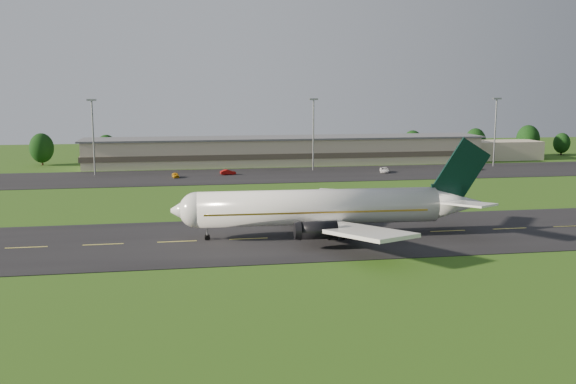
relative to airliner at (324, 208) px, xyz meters
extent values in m
plane|color=#254A12|center=(10.00, 0.03, -4.66)|extent=(360.00, 360.00, 0.00)
cube|color=black|center=(10.00, 0.03, -4.61)|extent=(220.00, 30.00, 0.10)
cube|color=black|center=(10.00, 72.03, -4.61)|extent=(260.00, 30.00, 0.10)
cylinder|color=white|center=(-0.86, 0.03, 0.14)|extent=(38.17, 6.91, 5.60)
sphere|color=white|center=(-19.84, 0.68, 0.14)|extent=(5.60, 5.60, 5.60)
cone|color=white|center=(-21.84, 0.75, 0.14)|extent=(4.18, 5.51, 5.38)
cone|color=white|center=(21.63, -0.75, 0.14)|extent=(9.18, 5.80, 5.49)
cube|color=olive|center=(-1.35, 0.05, -0.21)|extent=(35.17, 6.84, 0.28)
cube|color=black|center=(-20.44, 0.71, 0.69)|extent=(2.10, 3.07, 0.65)
cube|color=white|center=(2.26, -11.08, -1.36)|extent=(13.61, 20.22, 2.20)
cube|color=white|center=(3.02, 10.90, -1.36)|extent=(14.60, 20.12, 2.20)
cube|color=white|center=(21.46, -5.74, 1.04)|extent=(7.32, 9.39, 0.91)
cube|color=white|center=(21.80, 4.25, 1.04)|extent=(7.71, 9.36, 0.91)
cube|color=black|center=(20.13, -0.69, 1.94)|extent=(5.02, 0.72, 3.00)
cube|color=black|center=(22.63, -0.78, 5.64)|extent=(9.44, 0.77, 10.55)
cylinder|color=black|center=(-2.63, -7.91, -1.76)|extent=(5.69, 2.89, 2.70)
cylinder|color=black|center=(-2.08, 8.08, -1.76)|extent=(5.69, 2.89, 2.70)
cube|color=#BFAE92|center=(10.00, 96.03, -0.66)|extent=(120.00, 15.00, 8.00)
cube|color=#4C4438|center=(10.00, 96.03, -1.46)|extent=(121.00, 15.40, 1.60)
cube|color=#595B60|center=(10.00, 96.03, 3.49)|extent=(122.00, 16.00, 0.50)
cube|color=#BFAE92|center=(80.00, 98.03, -1.66)|extent=(28.00, 11.00, 6.00)
cylinder|color=gray|center=(-45.00, 80.03, 5.34)|extent=(0.44, 0.44, 20.00)
cube|color=gray|center=(-45.00, 80.03, 15.44)|extent=(2.40, 1.20, 0.50)
cylinder|color=gray|center=(15.00, 80.03, 5.34)|extent=(0.44, 0.44, 20.00)
cube|color=gray|center=(15.00, 80.03, 15.44)|extent=(2.40, 1.20, 0.50)
cylinder|color=gray|center=(70.00, 80.03, 5.34)|extent=(0.44, 0.44, 20.00)
cube|color=gray|center=(70.00, 80.03, 15.44)|extent=(2.40, 1.20, 0.50)
cylinder|color=black|center=(-63.52, 105.43, -3.13)|extent=(0.56, 0.56, 3.07)
ellipsoid|color=black|center=(-63.52, 105.43, 0.62)|extent=(7.16, 7.16, 8.94)
cylinder|color=black|center=(-44.54, 105.48, -3.24)|extent=(0.56, 0.56, 2.84)
ellipsoid|color=black|center=(-44.54, 105.48, 0.23)|extent=(6.63, 6.63, 8.29)
cylinder|color=black|center=(-24.61, 105.85, -3.38)|extent=(0.56, 0.56, 2.57)
ellipsoid|color=black|center=(-24.61, 105.85, -0.24)|extent=(6.00, 6.00, 7.50)
cylinder|color=black|center=(54.40, 106.50, -3.21)|extent=(0.56, 0.56, 2.90)
ellipsoid|color=black|center=(54.40, 106.50, 0.33)|extent=(6.76, 6.76, 8.45)
cylinder|color=black|center=(77.08, 107.25, -3.15)|extent=(0.56, 0.56, 3.03)
ellipsoid|color=black|center=(77.08, 107.25, 0.55)|extent=(7.07, 7.07, 8.83)
cylinder|color=black|center=(95.72, 105.94, -2.99)|extent=(0.56, 0.56, 3.33)
ellipsoid|color=black|center=(95.72, 105.94, 1.08)|extent=(7.78, 7.78, 9.72)
cylinder|color=black|center=(108.82, 106.44, -3.45)|extent=(0.56, 0.56, 2.43)
ellipsoid|color=black|center=(108.82, 106.44, -0.48)|extent=(5.66, 5.66, 7.08)
imported|color=orange|center=(-23.58, 71.11, -3.91)|extent=(2.10, 3.99, 1.29)
imported|color=maroon|center=(-9.63, 74.28, -3.87)|extent=(4.34, 2.00, 1.38)
imported|color=white|center=(33.42, 71.72, -3.87)|extent=(3.48, 5.42, 1.39)
imported|color=#C1B20B|center=(60.81, 73.26, -3.94)|extent=(4.46, 3.91, 1.24)
camera|label=1|loc=(-22.08, -97.31, 18.95)|focal=40.00mm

